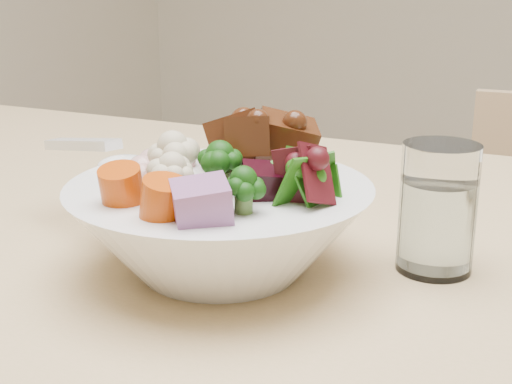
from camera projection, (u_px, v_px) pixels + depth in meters
food_bowl at (223, 221)px, 0.59m from camera, size 0.25×0.25×0.14m
soup_spoon at (115, 161)px, 0.65m from camera, size 0.17×0.08×0.03m
water_glass at (437, 213)px, 0.58m from camera, size 0.06×0.06×0.11m
side_bowl at (225, 183)px, 0.76m from camera, size 0.13×0.13×0.04m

